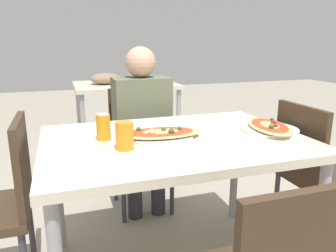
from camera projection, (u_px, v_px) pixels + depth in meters
The scene contains 9 objects.
dining_table at pixel (175, 151), 1.61m from camera, with size 1.25×0.88×0.73m.
chair_far_seated at pixel (139, 141), 2.36m from camera, with size 0.40×0.40×0.86m.
chair_side_right at pixel (314, 169), 1.85m from camera, with size 0.40×0.40×0.86m.
person_seated at pixel (142, 119), 2.21m from camera, with size 0.37×0.26×1.16m.
pizza_main at pixel (161, 134), 1.59m from camera, with size 0.41×0.32×0.06m.
soda_can at pixel (103, 127), 1.55m from camera, with size 0.07×0.07×0.12m.
drink_glass at pixel (124, 136), 1.41m from camera, with size 0.08×0.08×0.12m.
pizza_second at pixel (269, 127), 1.71m from camera, with size 0.30×0.41×0.05m.
background_table at pixel (122, 88), 3.61m from camera, with size 1.10×0.80×0.85m.
Camera 1 is at (-0.51, -1.44, 1.19)m, focal length 35.00 mm.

